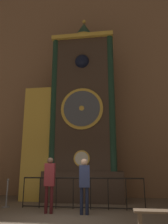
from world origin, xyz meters
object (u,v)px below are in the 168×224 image
visitor_near (50,179)px  visitor_far (84,180)px  clock_tower (76,118)px  stanchion_post (7,198)px  visitor_bench (163,216)px

visitor_near → visitor_far: size_ratio=1.03×
clock_tower → visitor_near: size_ratio=5.21×
visitor_far → stanchion_post: (-3.15, 0.94, -0.73)m
clock_tower → visitor_near: 4.00m
clock_tower → stanchion_post: (-2.32, -1.96, -3.51)m
clock_tower → visitor_near: clock_tower is taller
visitor_near → visitor_bench: 3.73m
clock_tower → visitor_far: clock_tower is taller
visitor_far → stanchion_post: visitor_far is taller
stanchion_post → visitor_bench: 5.81m
visitor_bench → stanchion_post: bearing=156.1°
visitor_bench → visitor_far: bearing=146.8°
stanchion_post → clock_tower: bearing=40.1°
clock_tower → visitor_bench: (2.99, -4.31, -3.53)m
stanchion_post → visitor_bench: size_ratio=0.74×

